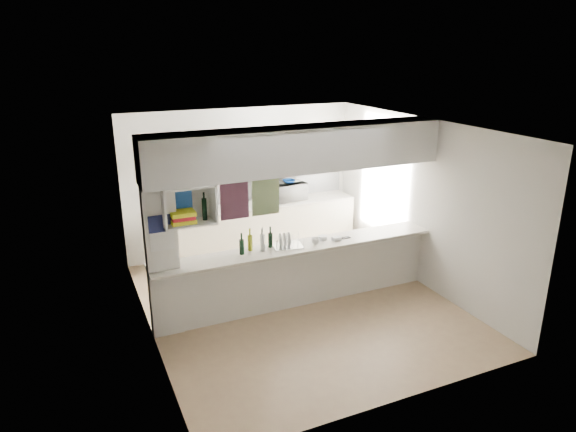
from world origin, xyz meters
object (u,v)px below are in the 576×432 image
bowl (289,181)px  dish_rack (287,241)px  microwave (289,191)px  wine_bottles (256,242)px

bowl → dish_rack: size_ratio=0.50×
microwave → wine_bottles: wine_bottles is taller
microwave → dish_rack: (-0.98, -2.10, -0.07)m
bowl → microwave: bearing=-13.5°
microwave → dish_rack: 2.32m
microwave → dish_rack: size_ratio=1.28×
microwave → bowl: 0.19m
bowl → wine_bottles: size_ratio=0.44×
microwave → wine_bottles: (-1.43, -2.07, -0.04)m
microwave → wine_bottles: size_ratio=1.12×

